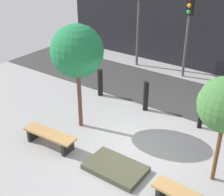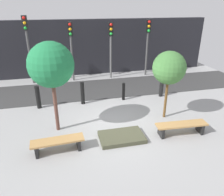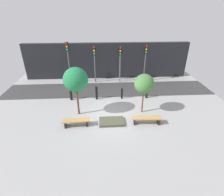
% 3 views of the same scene
% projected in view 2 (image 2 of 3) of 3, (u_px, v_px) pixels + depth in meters
% --- Properties ---
extents(ground_plane, '(18.00, 18.00, 0.00)m').
position_uv_depth(ground_plane, '(116.00, 126.00, 8.53)').
color(ground_plane, '#999999').
extents(road_strip, '(18.00, 3.05, 0.01)m').
position_uv_depth(road_strip, '(97.00, 89.00, 12.27)').
color(road_strip, '#363636').
rests_on(road_strip, ground).
extents(building_facade, '(16.20, 0.50, 3.51)m').
position_uv_depth(building_facade, '(89.00, 47.00, 14.31)').
color(building_facade, black).
rests_on(building_facade, ground).
extents(bench_left, '(1.70, 0.55, 0.43)m').
position_uv_depth(bench_left, '(58.00, 143.00, 7.00)').
color(bench_left, black).
rests_on(bench_left, ground).
extents(bench_right, '(1.90, 0.55, 0.44)m').
position_uv_depth(bench_right, '(181.00, 126.00, 7.91)').
color(bench_right, black).
rests_on(bench_right, ground).
extents(planter_bed, '(1.57, 0.99, 0.15)m').
position_uv_depth(planter_bed, '(122.00, 137.00, 7.73)').
color(planter_bed, '#474834').
rests_on(planter_bed, ground).
extents(tree_behind_left_bench, '(1.57, 1.57, 3.31)m').
position_uv_depth(tree_behind_left_bench, '(51.00, 65.00, 7.33)').
color(tree_behind_left_bench, brown).
rests_on(tree_behind_left_bench, ground).
extents(tree_behind_right_bench, '(1.30, 1.30, 2.79)m').
position_uv_depth(tree_behind_right_bench, '(169.00, 68.00, 8.41)').
color(tree_behind_right_bench, brown).
rests_on(tree_behind_right_bench, ground).
extents(bollard_far_left, '(0.20, 0.20, 1.05)m').
position_uv_depth(bollard_far_left, '(38.00, 97.00, 9.84)').
color(bollard_far_left, black).
rests_on(bollard_far_left, ground).
extents(bollard_left, '(0.18, 0.18, 1.07)m').
position_uv_depth(bollard_left, '(83.00, 93.00, 10.26)').
color(bollard_left, black).
rests_on(bollard_left, ground).
extents(bollard_center, '(0.15, 0.15, 0.86)m').
position_uv_depth(bollard_center, '(124.00, 92.00, 10.73)').
color(bollard_center, black).
rests_on(bollard_center, ground).
extents(bollard_right, '(0.20, 0.20, 0.86)m').
position_uv_depth(bollard_right, '(161.00, 88.00, 11.15)').
color(bollard_right, black).
rests_on(bollard_right, ground).
extents(traffic_light_west, '(0.28, 0.27, 3.84)m').
position_uv_depth(traffic_light_west, '(27.00, 38.00, 12.08)').
color(traffic_light_west, '#505050').
rests_on(traffic_light_west, ground).
extents(traffic_light_mid_west, '(0.28, 0.27, 3.46)m').
position_uv_depth(traffic_light_mid_west, '(71.00, 41.00, 12.67)').
color(traffic_light_mid_west, '#4F4F4F').
rests_on(traffic_light_mid_west, ground).
extents(traffic_light_mid_east, '(0.28, 0.27, 3.39)m').
position_uv_depth(traffic_light_mid_east, '(111.00, 40.00, 13.19)').
color(traffic_light_mid_east, '#5E5E5E').
rests_on(traffic_light_mid_east, ground).
extents(traffic_light_east, '(0.28, 0.27, 3.51)m').
position_uv_depth(traffic_light_east, '(148.00, 38.00, 13.66)').
color(traffic_light_east, '#474747').
rests_on(traffic_light_east, ground).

